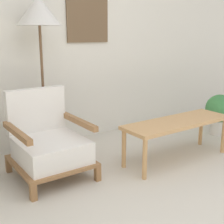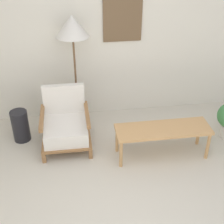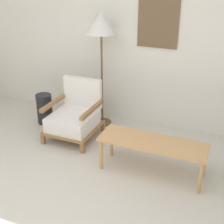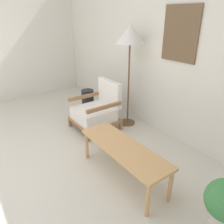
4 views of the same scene
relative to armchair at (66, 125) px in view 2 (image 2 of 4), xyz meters
name	(u,v)px [view 2 (image 2 of 4)]	position (x,y,z in m)	size (l,w,h in m)	color
wall_back	(100,30)	(0.59, 0.82, 1.04)	(8.00, 0.09, 2.70)	silver
armchair	(66,125)	(0.00, 0.00, 0.00)	(0.66, 0.69, 0.79)	olive
floor_lamp	(72,30)	(0.19, 0.52, 1.15)	(0.45, 0.45, 1.67)	brown
coffee_table	(163,131)	(1.25, -0.43, 0.06)	(1.23, 0.40, 0.43)	tan
vase	(20,126)	(-0.64, 0.19, -0.08)	(0.24, 0.24, 0.46)	black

